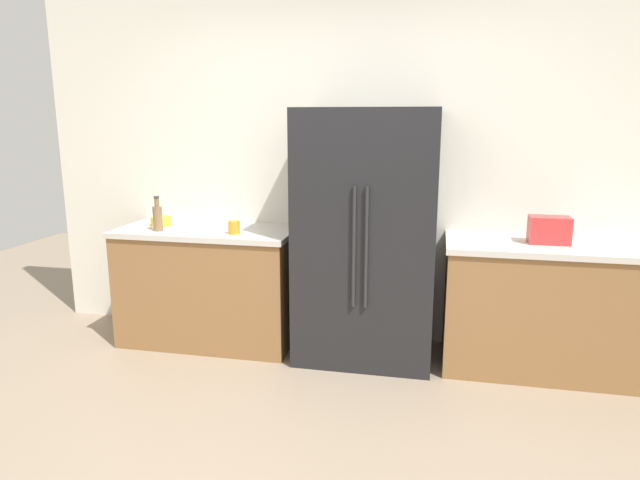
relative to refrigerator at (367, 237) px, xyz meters
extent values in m
plane|color=gray|center=(-0.21, -1.41, -0.88)|extent=(9.74, 9.74, 0.00)
cube|color=silver|center=(-0.21, 0.40, 0.60)|extent=(4.87, 0.10, 2.97)
cube|color=olive|center=(-1.21, 0.03, -0.46)|extent=(1.30, 0.63, 0.85)
cube|color=beige|center=(-1.21, 0.03, -0.01)|extent=(1.33, 0.66, 0.04)
cube|color=olive|center=(1.31, 0.03, -0.46)|extent=(1.50, 0.63, 0.85)
cube|color=beige|center=(1.31, 0.03, -0.01)|extent=(1.53, 0.66, 0.04)
cube|color=black|center=(0.00, 0.00, 0.00)|extent=(0.95, 0.66, 1.76)
cylinder|color=#262628|center=(-0.04, -0.35, 0.00)|extent=(0.02, 0.02, 0.79)
cylinder|color=#262628|center=(0.04, -0.35, 0.00)|extent=(0.02, 0.02, 0.79)
cube|color=red|center=(1.20, 0.02, 0.10)|extent=(0.26, 0.16, 0.18)
cylinder|color=brown|center=(-1.52, -0.13, 0.10)|extent=(0.07, 0.07, 0.18)
cylinder|color=brown|center=(-1.52, -0.13, 0.22)|extent=(0.03, 0.03, 0.06)
cylinder|color=#333338|center=(-1.52, -0.13, 0.25)|extent=(0.04, 0.04, 0.02)
cylinder|color=orange|center=(-0.94, -0.12, 0.05)|extent=(0.08, 0.08, 0.09)
cylinder|color=yellow|center=(-1.60, 0.06, 0.04)|extent=(0.15, 0.15, 0.07)
camera|label=1|loc=(0.48, -3.79, 0.81)|focal=31.22mm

